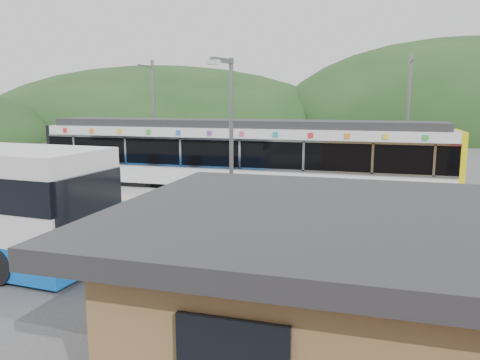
# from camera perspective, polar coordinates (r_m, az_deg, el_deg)

# --- Properties ---
(ground) EXTENTS (120.00, 120.00, 0.00)m
(ground) POSITION_cam_1_polar(r_m,az_deg,el_deg) (17.94, -2.29, -5.55)
(ground) COLOR #4C4C4F
(ground) RESTS_ON ground
(hills) EXTENTS (146.00, 149.00, 26.00)m
(hills) POSITION_cam_1_polar(r_m,az_deg,el_deg) (22.22, 17.59, -3.02)
(hills) COLOR #1E3D19
(hills) RESTS_ON ground
(platform) EXTENTS (26.00, 3.20, 0.30)m
(platform) POSITION_cam_1_polar(r_m,az_deg,el_deg) (20.97, 0.57, -2.88)
(platform) COLOR #9E9E99
(platform) RESTS_ON ground
(yellow_line) EXTENTS (26.00, 0.10, 0.01)m
(yellow_line) POSITION_cam_1_polar(r_m,az_deg,el_deg) (19.72, -0.45, -3.23)
(yellow_line) COLOR yellow
(yellow_line) RESTS_ON platform
(train) EXTENTS (20.44, 3.01, 3.74)m
(train) POSITION_cam_1_polar(r_m,az_deg,el_deg) (23.51, -0.15, 3.22)
(train) COLOR black
(train) RESTS_ON ground
(catenary_mast_west) EXTENTS (0.18, 1.80, 7.00)m
(catenary_mast_west) POSITION_cam_1_polar(r_m,az_deg,el_deg) (27.95, -10.49, 7.35)
(catenary_mast_west) COLOR slate
(catenary_mast_west) RESTS_ON ground
(catenary_mast_east) EXTENTS (0.18, 1.80, 7.00)m
(catenary_mast_east) POSITION_cam_1_polar(r_m,az_deg,el_deg) (25.04, 19.73, 6.69)
(catenary_mast_east) COLOR slate
(catenary_mast_east) RESTS_ON ground
(station_shelter) EXTENTS (9.20, 6.20, 3.00)m
(station_shelter) POSITION_cam_1_polar(r_m,az_deg,el_deg) (8.07, 18.87, -13.92)
(station_shelter) COLOR olive
(station_shelter) RESTS_ON ground
(lamp_post) EXTENTS (0.38, 1.07, 5.88)m
(lamp_post) POSITION_cam_1_polar(r_m,az_deg,el_deg) (13.27, -1.22, 4.48)
(lamp_post) COLOR slate
(lamp_post) RESTS_ON ground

